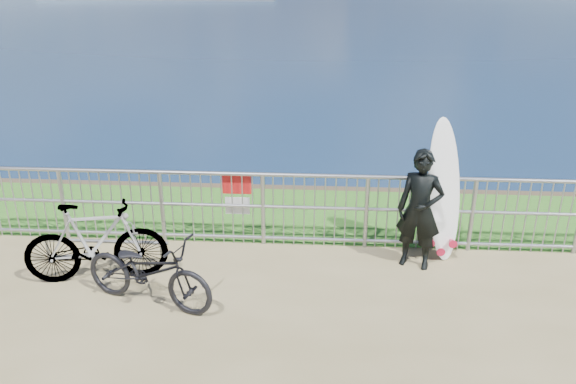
# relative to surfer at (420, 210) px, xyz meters

# --- Properties ---
(grass_strip) EXTENTS (120.00, 120.00, 0.00)m
(grass_strip) POSITION_rel_surfer_xyz_m (-1.66, 1.60, -0.82)
(grass_strip) COLOR #28641B
(grass_strip) RESTS_ON ground
(seascape) EXTENTS (260.00, 260.00, 5.00)m
(seascape) POSITION_rel_surfer_xyz_m (-45.41, 146.39, -4.86)
(seascape) COLOR brown
(seascape) RESTS_ON ground
(railing) EXTENTS (10.06, 0.10, 1.13)m
(railing) POSITION_rel_surfer_xyz_m (-1.66, 0.50, -0.25)
(railing) COLOR #94969C
(railing) RESTS_ON ground
(surfer) EXTENTS (0.70, 0.58, 1.66)m
(surfer) POSITION_rel_surfer_xyz_m (0.00, 0.00, 0.00)
(surfer) COLOR black
(surfer) RESTS_ON ground
(surfboard) EXTENTS (0.67, 0.64, 2.00)m
(surfboard) POSITION_rel_surfer_xyz_m (0.37, 0.32, 0.09)
(surfboard) COLOR white
(surfboard) RESTS_ON ground
(bicycle_near) EXTENTS (1.84, 1.11, 0.91)m
(bicycle_near) POSITION_rel_surfer_xyz_m (-3.37, -1.20, -0.37)
(bicycle_near) COLOR black
(bicycle_near) RESTS_ON ground
(bicycle_far) EXTENTS (1.88, 0.91, 1.09)m
(bicycle_far) POSITION_rel_surfer_xyz_m (-4.21, -0.67, -0.28)
(bicycle_far) COLOR black
(bicycle_far) RESTS_ON ground
(bike_rack) EXTENTS (1.81, 0.05, 0.38)m
(bike_rack) POSITION_rel_surfer_xyz_m (-4.29, -0.27, -0.52)
(bike_rack) COLOR #94969C
(bike_rack) RESTS_ON ground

